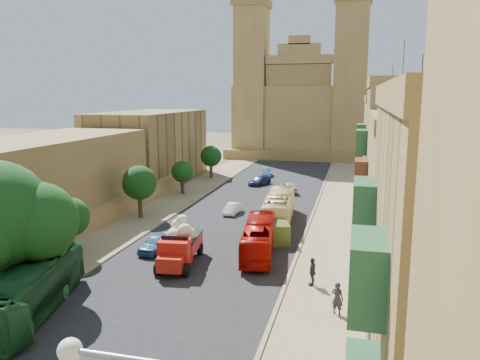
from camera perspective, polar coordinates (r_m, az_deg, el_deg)
The scene contains 30 objects.
ground at distance 24.98m, azimuth -15.55°, elevation -19.86°, with size 260.00×260.00×0.00m, color brown.
road_surface at distance 51.38m, azimuth 1.08°, elevation -3.60°, with size 14.00×140.00×0.01m, color black.
sidewalk_east at distance 50.18m, azimuth 11.74°, elevation -4.16°, with size 5.00×140.00×0.01m, color #7E7253.
sidewalk_west at distance 54.23m, azimuth -8.76°, elevation -2.97°, with size 5.00×140.00×0.01m, color #7E7253.
kerb_east at distance 50.31m, azimuth 8.89°, elevation -3.97°, with size 0.25×140.00×0.12m, color #7E7253.
kerb_west at distance 53.32m, azimuth -6.28°, elevation -3.08°, with size 0.25×140.00×0.12m, color #7E7253.
townhouse_b at distance 30.74m, azimuth 22.69°, elevation -3.16°, with size 9.00×14.00×14.90m.
townhouse_c at distance 44.20m, azimuth 20.19°, elevation 2.58°, with size 9.00×14.00×17.40m.
townhouse_d at distance 58.13m, azimuth 18.72°, elevation 3.65°, with size 9.00×14.00×15.90m.
west_wall at distance 46.70m, azimuth -16.96°, elevation -4.36°, with size 1.00×40.00×1.80m, color olive.
west_building_low at distance 47.49m, azimuth -24.11°, elevation -0.50°, with size 10.00×28.00×8.40m, color brown.
west_building_mid at distance 69.44m, azimuth -10.91°, elevation 4.06°, with size 10.00×22.00×10.00m, color olive.
church at distance 97.88m, azimuth 7.57°, elevation 8.60°, with size 28.00×22.50×36.30m.
street_tree_a at distance 38.33m, azimuth -20.03°, elevation -4.30°, with size 3.04×3.04×4.68m.
street_tree_b at distance 48.36m, azimuth -12.16°, elevation -0.36°, with size 3.50×3.50×5.38m.
street_tree_c at distance 59.32m, azimuth -7.05°, elevation 0.98°, with size 2.74×2.74×4.21m.
street_tree_d at distance 70.46m, azimuth -3.56°, elevation 2.90°, with size 3.17×3.17×4.88m.
red_truck at distance 35.11m, azimuth -7.36°, elevation -7.73°, with size 3.06×6.31×3.55m.
olive_pickup at distance 40.80m, azimuth 4.37°, elevation -6.11°, with size 3.10×4.65×1.77m.
bus_green_north at distance 29.80m, azimuth -24.17°, elevation -12.16°, with size 2.46×10.51×2.93m, color #174A23.
bus_red_east at distance 37.07m, azimuth 2.29°, elevation -7.08°, with size 2.19×9.38×2.61m, color #AF0B04.
bus_cream_east at distance 46.29m, azimuth 4.76°, elevation -3.35°, with size 2.45×10.47×2.92m, color #FFDDA9.
car_blue_a at distance 38.47m, azimuth -10.10°, elevation -7.54°, with size 1.64×4.07×1.39m, color teal.
car_white_a at distance 49.44m, azimuth -0.93°, elevation -3.50°, with size 1.18×3.37×1.11m, color white.
car_cream at distance 48.16m, azimuth 4.18°, elevation -3.75°, with size 2.28×4.95×1.38m, color beige.
car_dkblue at distance 65.08m, azimuth 2.41°, elevation -0.09°, with size 1.67×4.11×1.19m, color navy.
car_white_b at distance 60.42m, azimuth 5.99°, elevation -0.86°, with size 1.64×4.07×1.39m, color beige.
car_blue_b at distance 72.32m, azimuth 3.25°, elevation 0.96°, with size 1.27×3.66×1.20m, color #3B7FB9.
pedestrian_a at distance 28.07m, azimuth 11.78°, elevation -13.94°, with size 0.71×0.46×1.94m, color #29252B.
pedestrian_c at distance 31.66m, azimuth 8.82°, elevation -10.98°, with size 1.12×0.47×1.92m, color #2D2F33.
Camera 1 is at (11.13, -18.59, 12.43)m, focal length 35.00 mm.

